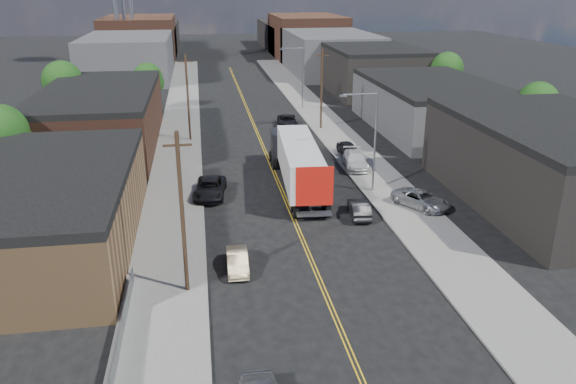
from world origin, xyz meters
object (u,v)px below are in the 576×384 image
object	(u,v)px
car_right_lot_a	(421,199)
car_right_lot_c	(348,149)
car_right_oncoming	(359,208)
car_ahead_truck	(287,121)
semi_truck	(296,159)
car_left_b	(237,261)
car_right_lot_b	(355,160)
car_left_c	(210,188)

from	to	relation	value
car_right_lot_a	car_right_lot_c	distance (m)	15.53
car_right_oncoming	car_ahead_truck	size ratio (longest dim) A/B	0.79
semi_truck	car_left_b	xyz separation A→B (m)	(-6.50, -15.45, -1.92)
car_right_oncoming	car_left_b	bearing A→B (deg)	42.64
car_left_b	car_right_lot_b	bearing A→B (deg)	56.97
car_right_lot_a	car_right_lot_c	size ratio (longest dim) A/B	1.22
car_right_lot_b	car_right_lot_c	world-z (taller)	car_right_lot_b
semi_truck	car_right_lot_a	bearing A→B (deg)	-34.62
car_right_lot_b	car_right_lot_c	distance (m)	4.23
car_right_oncoming	car_right_lot_b	distance (m)	12.31
semi_truck	car_right_lot_c	size ratio (longest dim) A/B	4.22
car_right_lot_c	car_ahead_truck	bearing A→B (deg)	101.79
semi_truck	car_right_lot_b	distance (m)	7.92
car_ahead_truck	car_right_lot_b	bearing A→B (deg)	-73.23
car_left_c	semi_truck	bearing A→B (deg)	19.38
semi_truck	car_right_lot_a	distance (m)	11.84
car_ahead_truck	car_right_lot_a	bearing A→B (deg)	-73.17
car_ahead_truck	car_left_b	bearing A→B (deg)	-99.35
car_right_oncoming	car_right_lot_c	size ratio (longest dim) A/B	1.01
car_right_lot_a	semi_truck	bearing A→B (deg)	109.97
car_left_b	car_right_lot_a	distance (m)	17.69
car_right_oncoming	car_right_lot_b	xyz separation A→B (m)	(2.96, 11.95, 0.24)
car_right_lot_b	car_right_oncoming	bearing A→B (deg)	-96.23
semi_truck	car_right_oncoming	world-z (taller)	semi_truck
car_right_lot_a	car_ahead_truck	xyz separation A→B (m)	(-6.51, 29.44, -0.12)
car_left_b	car_right_lot_c	distance (m)	27.20
car_left_c	car_right_lot_b	distance (m)	15.64
semi_truck	car_ahead_truck	xyz separation A→B (m)	(2.68, 22.17, -1.83)
car_left_b	car_right_oncoming	bearing A→B (deg)	37.15
semi_truck	car_right_oncoming	distance (m)	9.07
car_right_lot_a	car_ahead_truck	world-z (taller)	car_right_lot_a
car_left_b	car_ahead_truck	size ratio (longest dim) A/B	0.74
car_right_lot_c	car_left_b	bearing A→B (deg)	-125.64
car_right_oncoming	car_ahead_truck	xyz separation A→B (m)	(-1.06, 30.22, 0.04)
semi_truck	car_right_lot_c	xyz separation A→B (m)	(7.10, 8.11, -1.71)
car_ahead_truck	car_right_lot_c	bearing A→B (deg)	-68.20
car_left_b	car_right_lot_a	bearing A→B (deg)	28.80
semi_truck	car_right_lot_b	size ratio (longest dim) A/B	3.25
car_left_c	car_right_lot_b	bearing A→B (deg)	28.22
car_right_lot_c	car_ahead_truck	size ratio (longest dim) A/B	0.78
car_left_c	car_right_lot_b	size ratio (longest dim) A/B	1.04
car_left_b	car_right_lot_a	xyz separation A→B (m)	(15.69, 8.18, 0.21)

